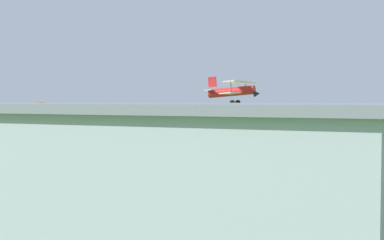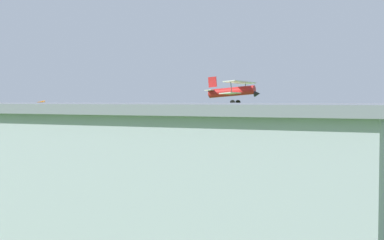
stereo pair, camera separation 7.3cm
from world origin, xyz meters
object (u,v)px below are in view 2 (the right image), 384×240
object	(u,v)px
person_near_hangar_door	(303,178)
biplane	(234,91)
windsock	(41,106)
person_by_parked_cars	(27,164)
hangar	(19,166)

from	to	relation	value
person_near_hangar_door	biplane	bearing A→B (deg)	-59.68
windsock	biplane	bearing A→B (deg)	172.76
biplane	person_near_hangar_door	bearing A→B (deg)	120.32
biplane	person_by_parked_cars	world-z (taller)	biplane
person_by_parked_cars	hangar	bearing A→B (deg)	128.84
hangar	windsock	size ratio (longest dim) A/B	5.46
person_near_hangar_door	windsock	distance (m)	49.61
person_by_parked_cars	windsock	world-z (taller)	windsock
hangar	person_near_hangar_door	distance (m)	21.78
biplane	person_near_hangar_door	size ratio (longest dim) A/B	4.64
biplane	person_by_parked_cars	bearing A→B (deg)	53.49
hangar	biplane	xyz separation A→B (m)	(-1.59, -36.56, 4.79)
windsock	hangar	bearing A→B (deg)	127.13
person_by_parked_cars	windsock	size ratio (longest dim) A/B	0.24
hangar	biplane	distance (m)	36.90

